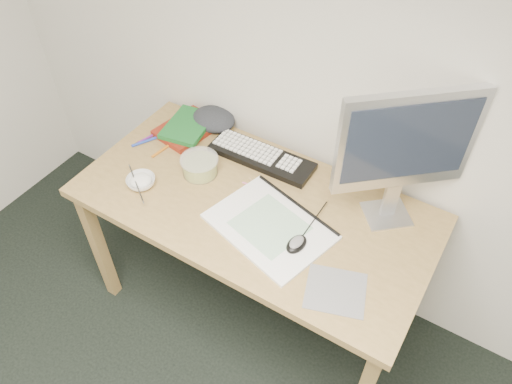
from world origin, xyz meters
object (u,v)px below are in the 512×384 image
at_px(sketchpad, 270,226).
at_px(monitor, 406,145).
at_px(desk, 254,216).
at_px(rice_bowl, 141,182).
at_px(keyboard, 262,157).

height_order(sketchpad, monitor, monitor).
distance_m(desk, monitor, 0.67).
bearing_deg(rice_bowl, keyboard, 49.22).
xyz_separation_m(keyboard, rice_bowl, (-0.33, -0.38, 0.00)).
distance_m(desk, sketchpad, 0.17).
bearing_deg(desk, sketchpad, -33.01).
bearing_deg(keyboard, desk, -66.60).
bearing_deg(sketchpad, monitor, 55.13).
bearing_deg(rice_bowl, desk, 19.65).
relative_size(desk, sketchpad, 3.21).
bearing_deg(monitor, keyboard, 136.75).
height_order(desk, monitor, monitor).
bearing_deg(desk, monitor, 24.59).
bearing_deg(sketchpad, desk, 162.26).
relative_size(keyboard, monitor, 0.82).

